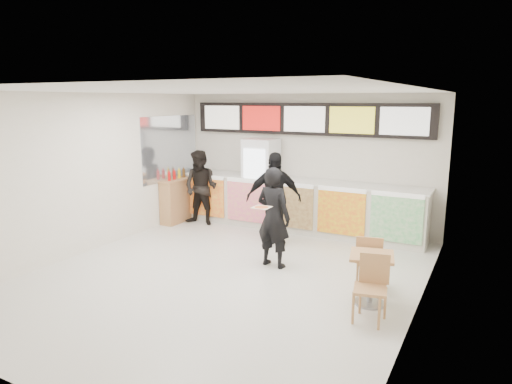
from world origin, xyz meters
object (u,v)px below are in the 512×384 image
Objects in this scene: drinks_fridge at (261,183)px; customer_mid at (274,199)px; customer_main at (273,217)px; cafe_table at (371,270)px; customer_left at (201,188)px; service_counter at (298,205)px; condiment_ledge at (177,200)px.

drinks_fridge is 1.47m from customer_mid.
cafe_table is at bearing 165.95° from customer_main.
customer_main is 1.01× the size of customer_left.
cafe_table is (1.89, -0.73, -0.37)m from customer_main.
customer_mid reaches higher than customer_main.
customer_main is 2.06m from cafe_table.
customer_left reaches higher than service_counter.
service_counter is at bearing -70.62° from customer_main.
drinks_fridge is 1.62× the size of condiment_ledge.
cafe_table is at bearing -23.99° from condiment_ledge.
cafe_table is at bearing -51.65° from service_counter.
customer_left is at bearing 139.19° from cafe_table.
condiment_ledge is (-0.64, -0.10, -0.34)m from customer_left.
customer_main is at bearing -25.51° from condiment_ledge.
customer_mid is at bearing -57.25° from customer_main.
service_counter is 2.28m from customer_left.
customer_main is at bearing -58.08° from drinks_fridge.
drinks_fridge is at bearing 21.48° from customer_left.
customer_main is at bearing 145.83° from cafe_table.
condiment_ledge is (-1.89, -0.71, -0.47)m from drinks_fridge.
cafe_table is (2.42, -1.86, -0.42)m from customer_mid.
customer_left is 0.93× the size of customer_mid.
customer_left is 1.11× the size of cafe_table.
drinks_fridge is (-0.93, 0.02, 0.43)m from service_counter.
customer_main is (0.49, -2.27, 0.31)m from service_counter.
cafe_table is 5.69m from condiment_ledge.
cafe_table is 1.26× the size of condiment_ledge.
service_counter is at bearing 10.65° from customer_left.
customer_left is 2.21m from customer_mid.
cafe_table is (3.31, -3.02, -0.49)m from drinks_fridge.
drinks_fridge is 1.39m from customer_left.
drinks_fridge reaches higher than cafe_table.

